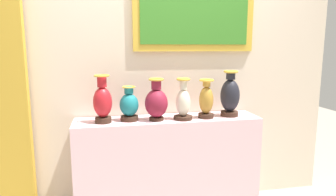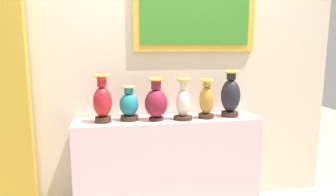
{
  "view_description": "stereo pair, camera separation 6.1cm",
  "coord_description": "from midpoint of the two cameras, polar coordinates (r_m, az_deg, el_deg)",
  "views": [
    {
      "loc": [
        -0.5,
        -2.44,
        1.46
      ],
      "look_at": [
        0.0,
        0.0,
        1.03
      ],
      "focal_mm": 32.16,
      "sensor_mm": 36.0,
      "label": 1
    },
    {
      "loc": [
        -0.44,
        -2.45,
        1.46
      ],
      "look_at": [
        0.0,
        0.0,
        1.03
      ],
      "focal_mm": 32.16,
      "sensor_mm": 36.0,
      "label": 2
    }
  ],
  "objects": [
    {
      "name": "vase_ochre",
      "position": [
        2.57,
        6.58,
        -0.43
      ],
      "size": [
        0.13,
        0.13,
        0.33
      ],
      "color": "#382319",
      "rests_on": "display_shelf"
    },
    {
      "name": "vase_ivory",
      "position": [
        2.5,
        2.19,
        -0.86
      ],
      "size": [
        0.16,
        0.16,
        0.35
      ],
      "color": "#382319",
      "rests_on": "display_shelf"
    },
    {
      "name": "vase_burgundy",
      "position": [
        2.47,
        -2.93,
        -0.78
      ],
      "size": [
        0.19,
        0.19,
        0.35
      ],
      "color": "#382319",
      "rests_on": "display_shelf"
    },
    {
      "name": "vase_crimson",
      "position": [
        2.45,
        -12.99,
        -0.74
      ],
      "size": [
        0.15,
        0.15,
        0.39
      ],
      "color": "#382319",
      "rests_on": "display_shelf"
    },
    {
      "name": "display_shelf",
      "position": [
        2.7,
        -0.66,
        -12.76
      ],
      "size": [
        1.57,
        0.36,
        0.86
      ],
      "primitive_type": "cube",
      "color": "beige",
      "rests_on": "ground_plane"
    },
    {
      "name": "back_wall",
      "position": [
        2.73,
        -1.48,
        7.37
      ],
      "size": [
        3.21,
        0.14,
        2.68
      ],
      "color": "beige",
      "rests_on": "ground_plane"
    },
    {
      "name": "vase_teal",
      "position": [
        2.49,
        -8.07,
        -1.43
      ],
      "size": [
        0.16,
        0.16,
        0.29
      ],
      "color": "#382319",
      "rests_on": "display_shelf"
    },
    {
      "name": "curtain_gold",
      "position": [
        2.73,
        -29.6,
        0.64
      ],
      "size": [
        0.4,
        0.08,
        2.18
      ],
      "primitive_type": "cube",
      "color": "gold",
      "rests_on": "ground_plane"
    },
    {
      "name": "vase_onyx",
      "position": [
        2.67,
        11.03,
        0.44
      ],
      "size": [
        0.17,
        0.17,
        0.4
      ],
      "color": "#382319",
      "rests_on": "display_shelf"
    }
  ]
}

